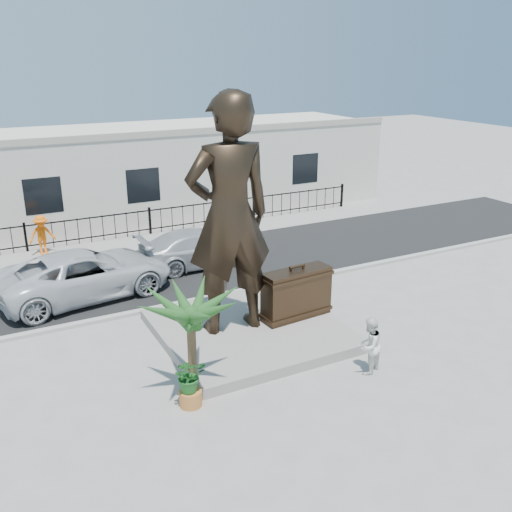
{
  "coord_description": "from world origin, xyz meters",
  "views": [
    {
      "loc": [
        -7.49,
        -12.37,
        8.06
      ],
      "look_at": [
        0.0,
        2.0,
        2.3
      ],
      "focal_mm": 40.0,
      "sensor_mm": 36.0,
      "label": 1
    }
  ],
  "objects_px": {
    "statue": "(229,216)",
    "tourist": "(369,346)",
    "suitcase": "(296,294)",
    "car_white": "(85,274)"
  },
  "relations": [
    {
      "from": "statue",
      "to": "suitcase",
      "type": "bearing_deg",
      "value": 175.5
    },
    {
      "from": "suitcase",
      "to": "tourist",
      "type": "xyz_separation_m",
      "value": [
        0.25,
        -3.28,
        -0.29
      ]
    },
    {
      "from": "statue",
      "to": "tourist",
      "type": "distance_m",
      "value": 5.21
    },
    {
      "from": "car_white",
      "to": "tourist",
      "type": "bearing_deg",
      "value": -155.43
    },
    {
      "from": "statue",
      "to": "car_white",
      "type": "bearing_deg",
      "value": -54.18
    },
    {
      "from": "suitcase",
      "to": "car_white",
      "type": "height_order",
      "value": "suitcase"
    },
    {
      "from": "statue",
      "to": "tourist",
      "type": "bearing_deg",
      "value": 126.8
    },
    {
      "from": "statue",
      "to": "tourist",
      "type": "xyz_separation_m",
      "value": [
        2.37,
        -3.57,
        -2.97
      ]
    },
    {
      "from": "car_white",
      "to": "statue",
      "type": "bearing_deg",
      "value": -155.83
    },
    {
      "from": "car_white",
      "to": "suitcase",
      "type": "bearing_deg",
      "value": -143.38
    }
  ]
}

